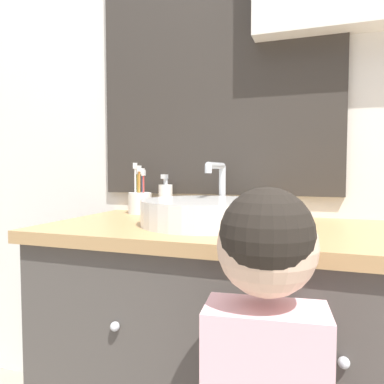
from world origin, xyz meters
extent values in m
cube|color=silver|center=(0.00, 0.63, 1.25)|extent=(3.20, 0.06, 2.50)
cube|color=#332D28|center=(-0.16, 0.59, 1.48)|extent=(0.90, 0.02, 1.25)
cube|color=#B2C1CC|center=(-0.16, 0.58, 1.48)|extent=(0.84, 0.01, 1.19)
cube|color=#4C4742|center=(0.00, 0.32, 0.38)|extent=(1.13, 0.53, 0.75)
cube|color=tan|center=(0.00, 0.32, 0.77)|extent=(1.17, 0.57, 0.03)
sphere|color=silver|center=(-0.26, 0.04, 0.56)|extent=(0.02, 0.02, 0.02)
sphere|color=silver|center=(0.26, 0.04, 0.56)|extent=(0.02, 0.02, 0.02)
cylinder|color=white|center=(-0.11, 0.31, 0.83)|extent=(0.37, 0.37, 0.08)
cylinder|color=silver|center=(-0.11, 0.31, 0.86)|extent=(0.31, 0.31, 0.01)
cylinder|color=silver|center=(-0.11, 0.52, 0.88)|extent=(0.02, 0.02, 0.18)
cylinder|color=silver|center=(-0.11, 0.43, 0.97)|extent=(0.02, 0.17, 0.02)
cylinder|color=silver|center=(-0.11, 0.35, 0.95)|extent=(0.02, 0.02, 0.02)
sphere|color=white|center=(-0.01, 0.52, 0.83)|extent=(0.06, 0.06, 0.06)
cylinder|color=silver|center=(-0.43, 0.51, 0.83)|extent=(0.09, 0.09, 0.08)
cylinder|color=#D6423D|center=(-0.41, 0.51, 0.88)|extent=(0.01, 0.01, 0.15)
cube|color=white|center=(-0.41, 0.51, 0.94)|extent=(0.01, 0.02, 0.02)
cylinder|color=#3884DB|center=(-0.43, 0.53, 0.88)|extent=(0.01, 0.01, 0.16)
cube|color=white|center=(-0.43, 0.53, 0.95)|extent=(0.01, 0.02, 0.02)
cylinder|color=#E5CC4C|center=(-0.44, 0.52, 0.88)|extent=(0.01, 0.01, 0.16)
cube|color=white|center=(-0.44, 0.52, 0.95)|extent=(0.01, 0.02, 0.02)
cylinder|color=white|center=(-0.44, 0.50, 0.89)|extent=(0.01, 0.01, 0.18)
cube|color=white|center=(-0.44, 0.50, 0.97)|extent=(0.01, 0.02, 0.02)
cylinder|color=orange|center=(-0.43, 0.50, 0.88)|extent=(0.01, 0.01, 0.17)
cube|color=white|center=(-0.43, 0.50, 0.96)|extent=(0.01, 0.02, 0.02)
cylinder|color=white|center=(-0.34, 0.53, 0.84)|extent=(0.05, 0.05, 0.11)
cylinder|color=silver|center=(-0.34, 0.53, 0.91)|extent=(0.02, 0.02, 0.02)
cube|color=silver|center=(-0.34, 0.53, 0.93)|extent=(0.02, 0.03, 0.02)
sphere|color=beige|center=(0.13, -0.12, 0.82)|extent=(0.17, 0.17, 0.17)
sphere|color=black|center=(0.13, -0.14, 0.85)|extent=(0.15, 0.15, 0.15)
cylinder|color=beige|center=(0.18, 0.08, 0.65)|extent=(0.08, 0.28, 0.05)
cylinder|color=pink|center=(0.16, 0.22, 0.69)|extent=(0.01, 0.05, 0.12)
camera|label=1|loc=(0.22, -0.74, 0.95)|focal=35.00mm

